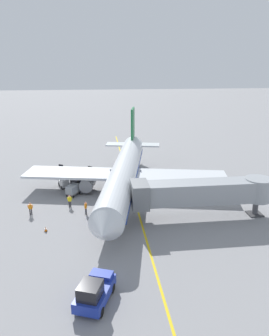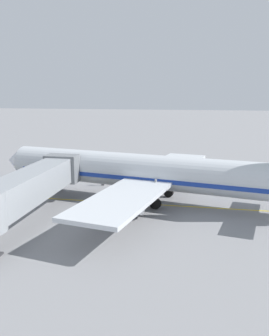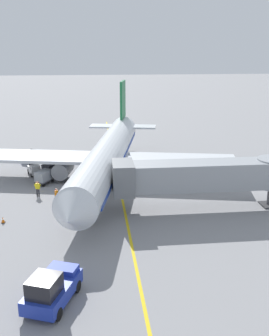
# 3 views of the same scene
# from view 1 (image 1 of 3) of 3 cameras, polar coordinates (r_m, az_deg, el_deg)

# --- Properties ---
(ground_plane) EXTENTS (400.00, 400.00, 0.00)m
(ground_plane) POSITION_cam_1_polar(r_m,az_deg,el_deg) (48.29, -0.30, -4.55)
(ground_plane) COLOR gray
(gate_lead_in_line) EXTENTS (0.24, 80.00, 0.01)m
(gate_lead_in_line) POSITION_cam_1_polar(r_m,az_deg,el_deg) (48.29, -0.30, -4.55)
(gate_lead_in_line) COLOR gold
(gate_lead_in_line) RESTS_ON ground
(parked_airliner) EXTENTS (30.44, 37.14, 10.63)m
(parked_airliner) POSITION_cam_1_polar(r_m,az_deg,el_deg) (47.62, -1.80, -0.79)
(parked_airliner) COLOR silver
(parked_airliner) RESTS_ON ground
(jet_bridge) EXTENTS (17.56, 3.50, 4.98)m
(jet_bridge) POSITION_cam_1_polar(r_m,az_deg,el_deg) (40.66, 11.81, -4.13)
(jet_bridge) COLOR #93999E
(jet_bridge) RESTS_ON ground
(pushback_tractor) EXTENTS (3.62, 4.89, 2.40)m
(pushback_tractor) POSITION_cam_1_polar(r_m,az_deg,el_deg) (27.92, -7.06, -20.72)
(pushback_tractor) COLOR #1E339E
(pushback_tractor) RESTS_ON ground
(baggage_tug_lead) EXTENTS (2.47, 2.71, 1.62)m
(baggage_tug_lead) POSITION_cam_1_polar(r_m,az_deg,el_deg) (55.92, -8.28, -0.77)
(baggage_tug_lead) COLOR navy
(baggage_tug_lead) RESTS_ON ground
(baggage_tug_trailing) EXTENTS (2.03, 2.76, 1.62)m
(baggage_tug_trailing) POSITION_cam_1_polar(r_m,az_deg,el_deg) (51.73, -12.25, -2.57)
(baggage_tug_trailing) COLOR silver
(baggage_tug_trailing) RESTS_ON ground
(baggage_tug_spare) EXTENTS (2.33, 2.76, 1.62)m
(baggage_tug_spare) POSITION_cam_1_polar(r_m,az_deg,el_deg) (57.80, -13.21, -0.45)
(baggage_tug_spare) COLOR #1E339E
(baggage_tug_spare) RESTS_ON ground
(baggage_cart_front) EXTENTS (2.25, 2.84, 1.58)m
(baggage_cart_front) POSITION_cam_1_polar(r_m,az_deg,el_deg) (48.22, -10.75, -3.71)
(baggage_cart_front) COLOR #4C4C51
(baggage_cart_front) RESTS_ON ground
(baggage_cart_second_in_train) EXTENTS (2.25, 2.84, 1.58)m
(baggage_cart_second_in_train) POSITION_cam_1_polar(r_m,az_deg,el_deg) (51.05, -10.00, -2.42)
(baggage_cart_second_in_train) COLOR #4C4C51
(baggage_cart_second_in_train) RESTS_ON ground
(ground_crew_wing_walker) EXTENTS (0.72, 0.24, 1.69)m
(ground_crew_wing_walker) POSITION_cam_1_polar(r_m,az_deg,el_deg) (43.51, -17.82, -6.73)
(ground_crew_wing_walker) COLOR #232328
(ground_crew_wing_walker) RESTS_ON ground
(ground_crew_loader) EXTENTS (0.32, 0.72, 1.69)m
(ground_crew_loader) POSITION_cam_1_polar(r_m,az_deg,el_deg) (42.19, -8.56, -6.82)
(ground_crew_loader) COLOR #232328
(ground_crew_loader) RESTS_ON ground
(ground_crew_marshaller) EXTENTS (0.73, 0.32, 1.69)m
(ground_crew_marshaller) POSITION_cam_1_polar(r_m,az_deg,el_deg) (44.52, -11.32, -5.61)
(ground_crew_marshaller) COLOR #232328
(ground_crew_marshaller) RESTS_ON ground
(safety_cone_nose_left) EXTENTS (0.36, 0.36, 0.59)m
(safety_cone_nose_left) POSITION_cam_1_polar(r_m,az_deg,el_deg) (39.32, -15.33, -10.32)
(safety_cone_nose_left) COLOR black
(safety_cone_nose_left) RESTS_ON ground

